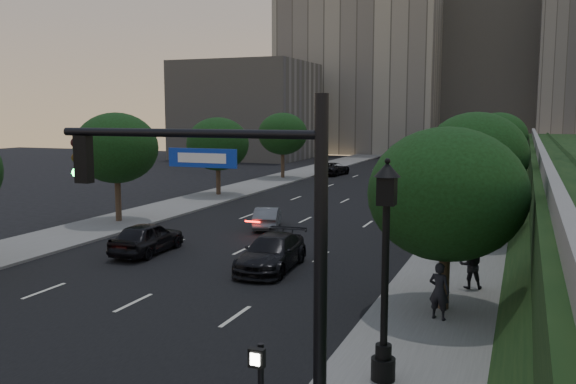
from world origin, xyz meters
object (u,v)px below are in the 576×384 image
at_px(traffic_signal_mast, 263,280).
at_px(pedestrian_b, 471,265).
at_px(sedan_far_right, 406,188).
at_px(street_lamp, 385,281).
at_px(sedan_near_left, 147,238).
at_px(pedestrian_c, 444,244).
at_px(pedestrian_a, 439,291).
at_px(sedan_far_left, 333,169).
at_px(sedan_near_right, 272,253).
at_px(sedan_mid_left, 268,218).

xyz_separation_m(traffic_signal_mast, pedestrian_b, (2.64, 13.32, -2.64)).
xyz_separation_m(traffic_signal_mast, sedan_far_right, (-4.26, 37.69, -2.88)).
bearing_deg(street_lamp, sedan_near_left, 143.79).
bearing_deg(pedestrian_c, pedestrian_a, 80.06).
height_order(sedan_far_left, pedestrian_b, pedestrian_b).
relative_size(sedan_near_right, pedestrian_a, 2.76).
height_order(traffic_signal_mast, sedan_mid_left, traffic_signal_mast).
bearing_deg(pedestrian_a, sedan_near_left, -4.28).
distance_m(street_lamp, sedan_far_left, 51.26).
xyz_separation_m(street_lamp, pedestrian_a, (0.67, 5.03, -1.56)).
bearing_deg(pedestrian_c, street_lamp, 74.73).
bearing_deg(sedan_far_right, sedan_near_right, -103.17).
bearing_deg(sedan_near_left, sedan_far_left, -88.56).
bearing_deg(sedan_near_left, street_lamp, 141.37).
xyz_separation_m(sedan_near_right, pedestrian_a, (7.58, -4.31, 0.33)).
xyz_separation_m(sedan_near_right, pedestrian_b, (8.23, -0.34, 0.29)).
bearing_deg(sedan_near_left, traffic_signal_mast, 128.30).
xyz_separation_m(sedan_far_right, pedestrian_b, (6.90, -24.37, 0.23)).
bearing_deg(street_lamp, pedestrian_b, 81.63).
xyz_separation_m(street_lamp, sedan_far_left, (-16.21, 48.59, -1.94)).
bearing_deg(sedan_mid_left, sedan_near_right, 97.23).
bearing_deg(traffic_signal_mast, pedestrian_c, 86.09).
xyz_separation_m(sedan_near_left, sedan_far_right, (8.03, 23.41, 0.02)).
bearing_deg(sedan_far_right, pedestrian_b, -84.20).
height_order(sedan_near_right, pedestrian_c, pedestrian_c).
distance_m(street_lamp, pedestrian_b, 9.24).
xyz_separation_m(sedan_near_left, sedan_far_left, (-2.61, 38.63, -0.08)).
height_order(sedan_far_right, pedestrian_b, pedestrian_b).
relative_size(sedan_near_right, pedestrian_c, 3.30).
distance_m(sedan_near_left, pedestrian_c, 13.77).
xyz_separation_m(sedan_far_right, pedestrian_a, (6.24, -28.34, 0.27)).
xyz_separation_m(sedan_far_right, pedestrian_c, (5.43, -20.52, 0.12)).
relative_size(street_lamp, pedestrian_c, 3.66).
distance_m(sedan_far_left, pedestrian_a, 46.72).
bearing_deg(pedestrian_b, traffic_signal_mast, 65.84).
distance_m(street_lamp, sedan_mid_left, 21.00).
xyz_separation_m(traffic_signal_mast, pedestrian_a, (1.99, 9.35, -2.60)).
xyz_separation_m(sedan_mid_left, sedan_far_left, (-5.44, 30.68, 0.06)).
relative_size(sedan_near_left, pedestrian_b, 2.58).
distance_m(sedan_far_left, sedan_far_right, 18.57).
bearing_deg(sedan_mid_left, pedestrian_a, 114.59).
bearing_deg(traffic_signal_mast, sedan_near_left, 130.72).
xyz_separation_m(pedestrian_a, pedestrian_b, (0.65, 3.97, -0.04)).
bearing_deg(sedan_near_right, sedan_far_right, 82.97).
distance_m(sedan_mid_left, sedan_far_right, 16.31).
distance_m(pedestrian_a, pedestrian_c, 7.86).
relative_size(sedan_far_left, pedestrian_a, 2.70).
bearing_deg(pedestrian_a, sedan_mid_left, -33.63).
distance_m(sedan_mid_left, pedestrian_b, 15.03).
relative_size(traffic_signal_mast, pedestrian_b, 3.98).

